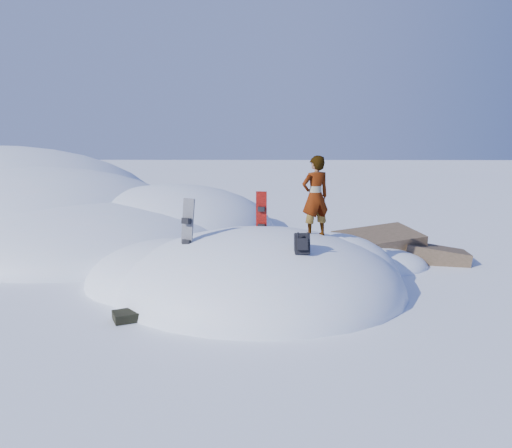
{
  "coord_description": "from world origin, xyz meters",
  "views": [
    {
      "loc": [
        0.07,
        -11.58,
        3.75
      ],
      "look_at": [
        -0.1,
        0.3,
        1.59
      ],
      "focal_mm": 35.0,
      "sensor_mm": 36.0,
      "label": 1
    }
  ],
  "objects_px": {
    "snowboard_red": "(261,220)",
    "backpack": "(302,244)",
    "person": "(315,197)",
    "snowboard_dark": "(187,234)"
  },
  "relations": [
    {
      "from": "snowboard_red",
      "to": "person",
      "type": "bearing_deg",
      "value": -18.17
    },
    {
      "from": "snowboard_red",
      "to": "backpack",
      "type": "bearing_deg",
      "value": -57.93
    },
    {
      "from": "snowboard_dark",
      "to": "person",
      "type": "xyz_separation_m",
      "value": [
        2.97,
        0.62,
        0.79
      ]
    },
    {
      "from": "snowboard_red",
      "to": "person",
      "type": "relative_size",
      "value": 0.76
    },
    {
      "from": "snowboard_red",
      "to": "backpack",
      "type": "height_order",
      "value": "snowboard_red"
    },
    {
      "from": "snowboard_red",
      "to": "snowboard_dark",
      "type": "distance_m",
      "value": 2.16
    },
    {
      "from": "backpack",
      "to": "person",
      "type": "xyz_separation_m",
      "value": [
        0.42,
        1.52,
        0.81
      ]
    },
    {
      "from": "snowboard_red",
      "to": "person",
      "type": "height_order",
      "value": "person"
    },
    {
      "from": "snowboard_red",
      "to": "person",
      "type": "xyz_separation_m",
      "value": [
        1.28,
        -0.71,
        0.68
      ]
    },
    {
      "from": "snowboard_red",
      "to": "snowboard_dark",
      "type": "xyz_separation_m",
      "value": [
        -1.7,
        -1.34,
        -0.11
      ]
    }
  ]
}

